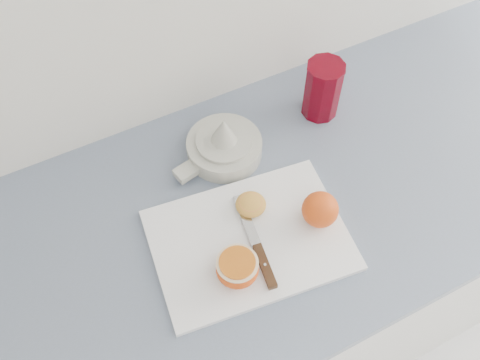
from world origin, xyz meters
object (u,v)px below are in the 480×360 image
Objects in this scene: cutting_board at (250,240)px; citrus_juicer at (224,145)px; red_tumbler at (322,91)px; half_orange at (237,268)px; counter at (284,276)px.

cutting_board is 1.81× the size of citrus_juicer.
half_orange is at bearing -141.38° from red_tumbler.
half_orange is 0.57× the size of red_tumbler.
counter is 11.40× the size of citrus_juicer.
citrus_juicer is 1.48× the size of red_tumbler.
citrus_juicer reaches higher than counter.
red_tumbler reaches higher than half_orange.
cutting_board is at bearing -142.74° from red_tumbler.
red_tumbler is at bearing 38.62° from half_orange.
citrus_juicer is (-0.10, 0.14, 0.47)m from counter.
cutting_board is at bearing 45.29° from half_orange.
citrus_juicer is (0.10, 0.26, -0.01)m from half_orange.
cutting_board is 0.37m from red_tumbler.
half_orange is (-0.20, -0.12, 0.48)m from counter.
half_orange is 0.39× the size of citrus_juicer.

